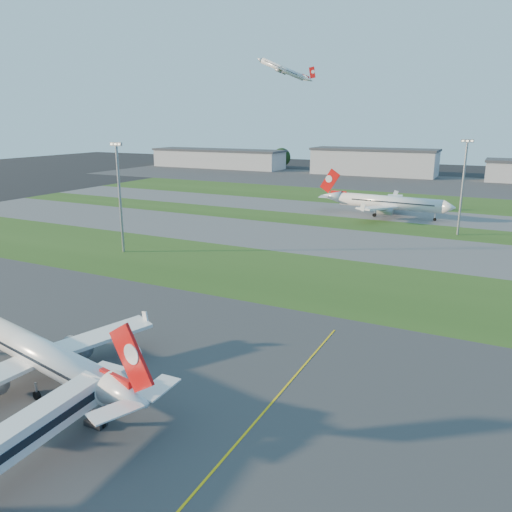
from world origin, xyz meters
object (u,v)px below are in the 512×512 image
Objects in this scene: airliner_parked at (40,354)px; light_mast_west at (119,191)px; light_mast_centre at (463,181)px; airliner_taxiing at (389,203)px.

airliner_parked is 1.33× the size of light_mast_west.
light_mast_centre is (36.51, 108.74, 11.01)m from airliner_parked.
airliner_taxiing is 88.89m from light_mast_west.
airliner_parked is 63.44m from light_mast_west.
airliner_taxiing is at bearing 95.09° from airliner_parked.
airliner_taxiing is 31.77m from light_mast_centre.
airliner_parked is 128.39m from airliner_taxiing.
airliner_taxiing is 1.62× the size of light_mast_centre.
airliner_taxiing reaches higher than airliner_parked.
light_mast_west is at bearing 133.39° from airliner_parked.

